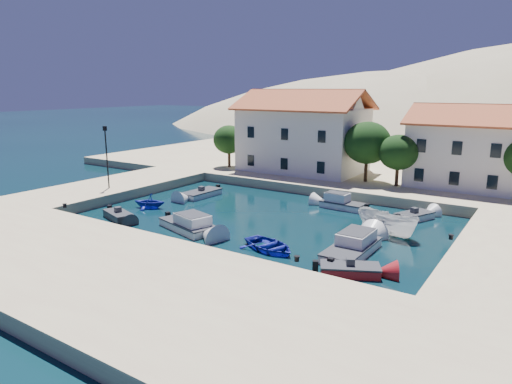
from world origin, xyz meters
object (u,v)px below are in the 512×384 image
lamppost (106,151)px  building_left (303,130)px  rowboat_south (269,250)px  cabin_cruiser_south (188,224)px  building_mid (465,145)px  boat_east (387,234)px  cabin_cruiser_east (352,248)px

lamppost → building_left: bearing=60.1°
lamppost → rowboat_south: (21.71, -4.10, -4.75)m
cabin_cruiser_south → building_mid: bearing=73.9°
building_left → lamppost: building_left is taller
building_left → boat_east: building_left is taller
cabin_cruiser_east → boat_east: bearing=-6.3°
cabin_cruiser_south → rowboat_south: (7.78, -0.34, -0.48)m
cabin_cruiser_south → boat_east: bearing=45.0°
lamppost → boat_east: lamppost is taller
lamppost → cabin_cruiser_south: (13.93, -3.76, -4.28)m
cabin_cruiser_east → boat_east: 5.55m
rowboat_south → boat_east: size_ratio=0.82×
lamppost → cabin_cruiser_east: lamppost is taller
cabin_cruiser_south → rowboat_south: 7.80m
cabin_cruiser_east → boat_east: size_ratio=1.08×
lamppost → cabin_cruiser_east: 27.14m
building_mid → cabin_cruiser_south: size_ratio=1.86×
rowboat_south → cabin_cruiser_south: bearing=106.1°
building_left → building_mid: size_ratio=1.40×
building_left → lamppost: 23.10m
lamppost → cabin_cruiser_east: (26.74, -1.81, -4.28)m
rowboat_south → cabin_cruiser_east: size_ratio=0.76×
building_mid → cabin_cruiser_south: bearing=-122.2°
lamppost → boat_east: 28.02m
building_left → cabin_cruiser_east: bearing=-55.0°
lamppost → rowboat_south: lamppost is taller
building_left → boat_east: 23.52m
cabin_cruiser_south → boat_east: 15.37m
cabin_cruiser_south → cabin_cruiser_east: (12.81, 1.95, -0.00)m
building_mid → lamppost: bearing=-144.6°
rowboat_south → boat_east: (5.66, 7.79, 0.00)m
cabin_cruiser_south → building_left: bearing=111.9°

